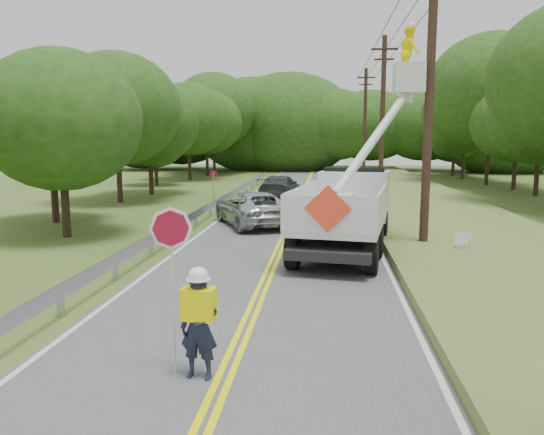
# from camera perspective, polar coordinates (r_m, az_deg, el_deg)

# --- Properties ---
(ground) EXTENTS (140.00, 140.00, 0.00)m
(ground) POSITION_cam_1_polar(r_m,az_deg,el_deg) (10.38, -3.44, -13.15)
(ground) COLOR #385020
(ground) RESTS_ON ground
(road) EXTENTS (7.20, 96.00, 0.03)m
(road) POSITION_cam_1_polar(r_m,az_deg,el_deg) (23.88, 1.94, -0.73)
(road) COLOR #4C4C4F
(road) RESTS_ON ground
(guardrail) EXTENTS (0.18, 48.00, 0.77)m
(guardrail) POSITION_cam_1_polar(r_m,az_deg,el_deg) (25.27, -7.04, 0.97)
(guardrail) COLOR #A4A6AC
(guardrail) RESTS_ON ground
(utility_poles) EXTENTS (1.60, 43.30, 10.00)m
(utility_poles) POSITION_cam_1_polar(r_m,az_deg,el_deg) (26.80, 13.39, 11.33)
(utility_poles) COLOR black
(utility_poles) RESTS_ON ground
(tall_grass_verge) EXTENTS (7.00, 96.00, 0.30)m
(tall_grass_verge) POSITION_cam_1_polar(r_m,az_deg,el_deg) (24.44, 18.79, -0.63)
(tall_grass_verge) COLOR olive
(tall_grass_verge) RESTS_ON ground
(treeline_left) EXTENTS (10.21, 54.90, 11.13)m
(treeline_left) POSITION_cam_1_polar(r_m,az_deg,el_deg) (44.22, -10.60, 10.60)
(treeline_left) COLOR #332319
(treeline_left) RESTS_ON ground
(treeline_horizon) EXTENTS (58.55, 15.01, 12.80)m
(treeline_horizon) POSITION_cam_1_polar(r_m,az_deg,el_deg) (65.54, 4.73, 9.90)
(treeline_horizon) COLOR #1E4410
(treeline_horizon) RESTS_ON ground
(flagger) EXTENTS (1.09, 0.46, 2.75)m
(flagger) POSITION_cam_1_polar(r_m,az_deg,el_deg) (8.60, -7.96, -10.74)
(flagger) COLOR #191E33
(flagger) RESTS_ON road
(bucket_truck) EXTENTS (4.44, 8.13, 7.49)m
(bucket_truck) POSITION_cam_1_polar(r_m,az_deg,el_deg) (19.10, 8.70, 1.92)
(bucket_truck) COLOR black
(bucket_truck) RESTS_ON road
(suv_silver) EXTENTS (4.53, 5.96, 1.50)m
(suv_silver) POSITION_cam_1_polar(r_m,az_deg,el_deg) (23.57, -2.09, 1.02)
(suv_silver) COLOR #B8BBC0
(suv_silver) RESTS_ON road
(suv_darkgrey) EXTENTS (2.63, 5.35, 1.50)m
(suv_darkgrey) POSITION_cam_1_polar(r_m,az_deg,el_deg) (33.95, 0.85, 3.30)
(suv_darkgrey) COLOR #393D41
(suv_darkgrey) RESTS_ON road
(stop_sign_permanent) EXTENTS (0.45, 0.06, 2.11)m
(stop_sign_permanent) POSITION_cam_1_polar(r_m,az_deg,el_deg) (29.97, -6.34, 3.69)
(stop_sign_permanent) COLOR #A4A6AC
(stop_sign_permanent) RESTS_ON ground
(yard_sign) EXTENTS (0.56, 0.15, 0.83)m
(yard_sign) POSITION_cam_1_polar(r_m,az_deg,el_deg) (18.24, 19.87, -2.22)
(yard_sign) COLOR white
(yard_sign) RESTS_ON ground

